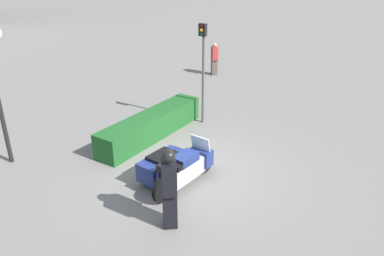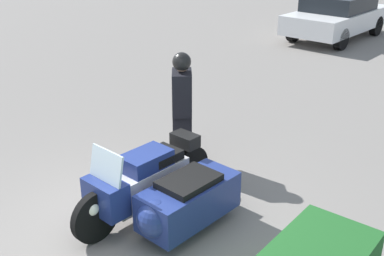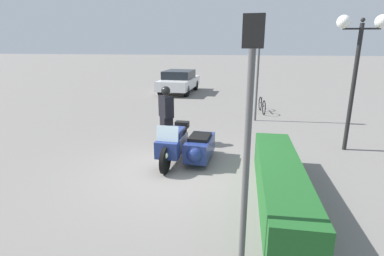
{
  "view_description": "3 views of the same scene",
  "coord_description": "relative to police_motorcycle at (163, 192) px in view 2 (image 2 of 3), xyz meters",
  "views": [
    {
      "loc": [
        -7.45,
        -4.89,
        5.32
      ],
      "look_at": [
        0.43,
        0.31,
        1.09
      ],
      "focal_mm": 35.0,
      "sensor_mm": 36.0,
      "label": 1
    },
    {
      "loc": [
        3.35,
        3.79,
        3.71
      ],
      "look_at": [
        -1.11,
        0.22,
        1.23
      ],
      "focal_mm": 45.0,
      "sensor_mm": 36.0,
      "label": 2
    },
    {
      "loc": [
        6.91,
        1.53,
        3.13
      ],
      "look_at": [
        -0.73,
        0.26,
        0.94
      ],
      "focal_mm": 28.0,
      "sensor_mm": 36.0,
      "label": 3
    }
  ],
  "objects": [
    {
      "name": "ground_plane",
      "position": [
        0.61,
        -0.14,
        -0.47
      ],
      "size": [
        160.0,
        160.0,
        0.0
      ],
      "primitive_type": "plane",
      "color": "slate"
    },
    {
      "name": "parked_car_background",
      "position": [
        -11.74,
        -2.69,
        0.3
      ],
      "size": [
        4.44,
        2.11,
        1.45
      ],
      "rotation": [
        0.0,
        0.0,
        3.09
      ],
      "color": "silver",
      "rests_on": "ground"
    },
    {
      "name": "officer_rider",
      "position": [
        -1.54,
        -0.96,
        0.51
      ],
      "size": [
        0.58,
        0.56,
        1.85
      ],
      "rotation": [
        0.0,
        0.0,
        -0.87
      ],
      "color": "black",
      "rests_on": "ground"
    },
    {
      "name": "police_motorcycle",
      "position": [
        0.0,
        0.0,
        0.0
      ],
      "size": [
        2.41,
        1.38,
        1.17
      ],
      "rotation": [
        0.0,
        0.0,
        -0.07
      ],
      "color": "black",
      "rests_on": "ground"
    }
  ]
}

